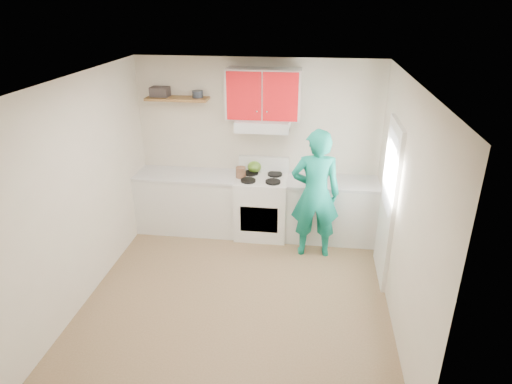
# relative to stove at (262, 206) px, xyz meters

# --- Properties ---
(floor) EXTENTS (3.80, 3.80, 0.00)m
(floor) POSITION_rel_stove_xyz_m (-0.10, -1.57, -0.46)
(floor) COLOR brown
(floor) RESTS_ON ground
(ceiling) EXTENTS (3.60, 3.80, 0.04)m
(ceiling) POSITION_rel_stove_xyz_m (-0.10, -1.57, 2.14)
(ceiling) COLOR white
(ceiling) RESTS_ON floor
(back_wall) EXTENTS (3.60, 0.04, 2.60)m
(back_wall) POSITION_rel_stove_xyz_m (-0.10, 0.32, 0.84)
(back_wall) COLOR beige
(back_wall) RESTS_ON floor
(front_wall) EXTENTS (3.60, 0.04, 2.60)m
(front_wall) POSITION_rel_stove_xyz_m (-0.10, -3.47, 0.84)
(front_wall) COLOR beige
(front_wall) RESTS_ON floor
(left_wall) EXTENTS (0.04, 3.80, 2.60)m
(left_wall) POSITION_rel_stove_xyz_m (-1.90, -1.57, 0.84)
(left_wall) COLOR beige
(left_wall) RESTS_ON floor
(right_wall) EXTENTS (0.04, 3.80, 2.60)m
(right_wall) POSITION_rel_stove_xyz_m (1.70, -1.57, 0.84)
(right_wall) COLOR beige
(right_wall) RESTS_ON floor
(door) EXTENTS (0.05, 0.85, 2.05)m
(door) POSITION_rel_stove_xyz_m (1.68, -0.88, 0.56)
(door) COLOR white
(door) RESTS_ON floor
(door_glass) EXTENTS (0.01, 0.55, 0.95)m
(door_glass) POSITION_rel_stove_xyz_m (1.65, -0.88, 0.99)
(door_glass) COLOR white
(door_glass) RESTS_ON door
(counter_left) EXTENTS (1.52, 0.60, 0.90)m
(counter_left) POSITION_rel_stove_xyz_m (-1.14, 0.02, -0.01)
(counter_left) COLOR silver
(counter_left) RESTS_ON floor
(counter_right) EXTENTS (1.32, 0.60, 0.90)m
(counter_right) POSITION_rel_stove_xyz_m (1.04, 0.02, -0.01)
(counter_right) COLOR silver
(counter_right) RESTS_ON floor
(stove) EXTENTS (0.76, 0.65, 0.92)m
(stove) POSITION_rel_stove_xyz_m (0.00, 0.00, 0.00)
(stove) COLOR white
(stove) RESTS_ON floor
(range_hood) EXTENTS (0.76, 0.44, 0.15)m
(range_hood) POSITION_rel_stove_xyz_m (0.00, 0.10, 1.24)
(range_hood) COLOR silver
(range_hood) RESTS_ON back_wall
(upper_cabinets) EXTENTS (1.02, 0.33, 0.70)m
(upper_cabinets) POSITION_rel_stove_xyz_m (0.00, 0.16, 1.66)
(upper_cabinets) COLOR red
(upper_cabinets) RESTS_ON back_wall
(shelf) EXTENTS (0.90, 0.30, 0.04)m
(shelf) POSITION_rel_stove_xyz_m (-1.25, 0.18, 1.56)
(shelf) COLOR brown
(shelf) RESTS_ON back_wall
(books) EXTENTS (0.27, 0.20, 0.14)m
(books) POSITION_rel_stove_xyz_m (-1.51, 0.21, 1.65)
(books) COLOR #3E3638
(books) RESTS_ON shelf
(tin) EXTENTS (0.20, 0.20, 0.10)m
(tin) POSITION_rel_stove_xyz_m (-0.96, 0.21, 1.63)
(tin) COLOR #333D4C
(tin) RESTS_ON shelf
(kettle) EXTENTS (0.24, 0.24, 0.18)m
(kettle) POSITION_rel_stove_xyz_m (-0.14, 0.22, 0.55)
(kettle) COLOR #558324
(kettle) RESTS_ON stove
(crock) EXTENTS (0.15, 0.15, 0.18)m
(crock) POSITION_rel_stove_xyz_m (-0.31, -0.00, 0.53)
(crock) COLOR brown
(crock) RESTS_ON counter_left
(cutting_board) EXTENTS (0.32, 0.26, 0.02)m
(cutting_board) POSITION_rel_stove_xyz_m (0.70, -0.05, 0.45)
(cutting_board) COLOR olive
(cutting_board) RESTS_ON counter_right
(silicone_mat) EXTENTS (0.40, 0.36, 0.01)m
(silicone_mat) POSITION_rel_stove_xyz_m (1.24, -0.05, 0.44)
(silicone_mat) COLOR red
(silicone_mat) RESTS_ON counter_right
(person) EXTENTS (0.70, 0.48, 1.83)m
(person) POSITION_rel_stove_xyz_m (0.79, -0.47, 0.46)
(person) COLOR #0E7F6B
(person) RESTS_ON floor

